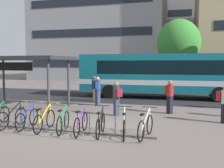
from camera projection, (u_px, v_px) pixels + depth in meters
name	position (u px, v px, depth m)	size (l,w,h in m)	color
ground	(83.00, 128.00, 10.22)	(200.00, 200.00, 0.00)	#6B605B
bus_lane_asphalt	(130.00, 97.00, 19.69)	(80.00, 7.20, 0.01)	#232326
city_bus	(162.00, 74.00, 18.95)	(12.06, 2.75, 3.20)	#0F6070
bike_rack	(54.00, 128.00, 9.78)	(7.71, 0.28, 0.70)	#47474C
parked_bicycle_black_2	(12.00, 118.00, 10.32)	(0.52, 1.72, 0.99)	black
parked_bicycle_blue_3	(27.00, 119.00, 10.12)	(0.52, 1.72, 0.99)	black
parked_bicycle_yellow_4	(45.00, 121.00, 9.80)	(0.52, 1.72, 0.99)	black
parked_bicycle_green_5	(63.00, 122.00, 9.57)	(0.54, 1.70, 0.99)	black
parked_bicycle_purple_6	(81.00, 123.00, 9.35)	(0.52, 1.72, 0.99)	black
parked_bicycle_black_7	(101.00, 125.00, 9.15)	(0.52, 1.71, 0.99)	black
parked_bicycle_white_8	(124.00, 126.00, 8.97)	(0.54, 1.70, 0.99)	black
parked_bicycle_white_9	(146.00, 127.00, 8.84)	(0.52, 1.71, 0.99)	black
transit_shelter	(22.00, 60.00, 14.91)	(5.67, 3.29, 2.93)	#38383D
commuter_olive_pack_1	(169.00, 94.00, 13.10)	(0.59, 0.58, 1.69)	black
commuter_red_pack_3	(224.00, 101.00, 11.00)	(0.61, 0.54, 1.63)	black
commuter_maroon_pack_4	(117.00, 96.00, 12.55)	(0.58, 0.59, 1.65)	#2D3851
commuter_navy_pack_5	(97.00, 89.00, 15.61)	(0.50, 0.60, 1.73)	#2D3851
commuter_black_pack_6	(94.00, 87.00, 17.28)	(0.50, 0.60, 1.70)	#47382D
street_tree_1	(179.00, 43.00, 27.18)	(4.51, 4.51, 7.15)	brown
building_left_wing	(102.00, 26.00, 41.76)	(19.90, 12.68, 16.91)	gray
building_centre_block	(159.00, 33.00, 52.66)	(14.09, 13.35, 17.31)	gray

